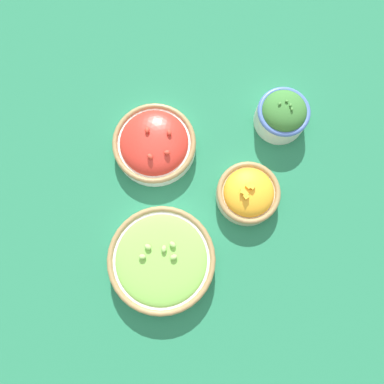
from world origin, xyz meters
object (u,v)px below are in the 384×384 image
object	(u,v)px
bowl_cherry_tomatoes	(154,144)
bowl_lettuce	(162,260)
bowl_broccoli	(282,114)
bowl_squash	(248,193)

from	to	relation	value
bowl_cherry_tomatoes	bowl_lettuce	world-z (taller)	bowl_cherry_tomatoes
bowl_cherry_tomatoes	bowl_broccoli	world-z (taller)	bowl_broccoli
bowl_squash	bowl_broccoli	distance (m)	0.19
bowl_cherry_tomatoes	bowl_lettuce	distance (m)	0.25
bowl_cherry_tomatoes	bowl_broccoli	xyz separation A→B (m)	(0.12, -0.27, 0.01)
bowl_lettuce	bowl_broccoli	size ratio (longest dim) A/B	1.92
bowl_squash	bowl_broccoli	world-z (taller)	bowl_broccoli
bowl_cherry_tomatoes	bowl_squash	world-z (taller)	bowl_squash
bowl_lettuce	bowl_broccoli	bearing A→B (deg)	-28.52
bowl_broccoli	bowl_lettuce	bearing A→B (deg)	151.48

